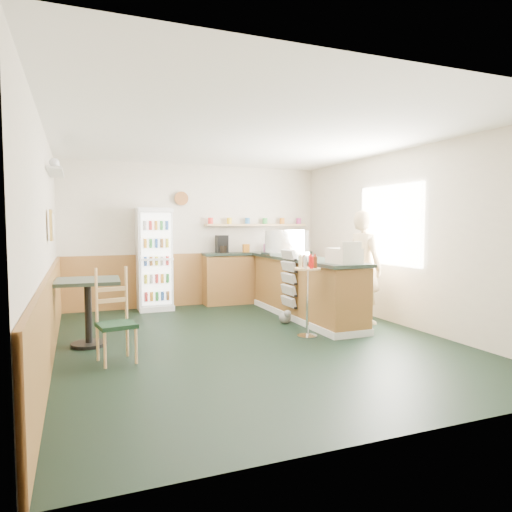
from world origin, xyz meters
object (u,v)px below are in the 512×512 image
cash_register (344,256)px  condiment_stand (308,283)px  drinks_fridge (154,259)px  shopkeeper (364,267)px  cafe_chair (115,312)px  cafe_table (88,299)px  display_case (285,243)px

cash_register → condiment_stand: cash_register is taller
condiment_stand → drinks_fridge: bearing=120.1°
drinks_fridge → condiment_stand: 3.28m
shopkeeper → condiment_stand: (-1.26, -0.48, -0.14)m
drinks_fridge → shopkeeper: 3.73m
shopkeeper → cafe_chair: shopkeeper is taller
condiment_stand → cafe_chair: size_ratio=1.05×
cash_register → cafe_table: size_ratio=0.46×
shopkeeper → display_case: bearing=15.1°
shopkeeper → condiment_stand: shopkeeper is taller
drinks_fridge → display_case: bearing=-22.2°
shopkeeper → cafe_table: 4.11m
drinks_fridge → cash_register: bearing=-52.5°
shopkeeper → condiment_stand: bearing=100.2°
display_case → cash_register: (0.00, -1.97, -0.11)m
shopkeeper → cash_register: bearing=115.8°
drinks_fridge → cash_register: drinks_fridge is taller
condiment_stand → cafe_chair: 2.57m
drinks_fridge → cafe_chair: bearing=-107.1°
drinks_fridge → cafe_chair: size_ratio=1.74×
cafe_table → drinks_fridge: bearing=61.7°
display_case → condiment_stand: size_ratio=0.69×
cash_register → cafe_table: bearing=160.9°
cash_register → condiment_stand: size_ratio=0.35×
display_case → cafe_chair: (-3.12, -2.09, -0.67)m
cash_register → cafe_chair: 3.18m
display_case → cafe_chair: 3.82m
cash_register → condiment_stand: bearing=168.1°
cafe_table → display_case: bearing=21.3°
condiment_stand → shopkeeper: bearing=20.9°
shopkeeper → cafe_chair: (-3.82, -0.64, -0.33)m
drinks_fridge → cafe_table: 2.55m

